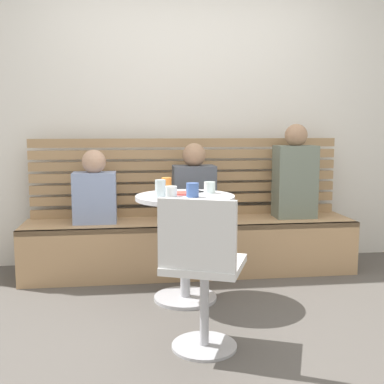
{
  "coord_description": "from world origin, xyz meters",
  "views": [
    {
      "loc": [
        -0.5,
        -2.64,
        1.2
      ],
      "look_at": [
        -0.06,
        0.66,
        0.75
      ],
      "focal_mm": 44.65,
      "sensor_mm": 36.0,
      "label": 1
    }
  ],
  "objects_px": {
    "cafe_table": "(185,227)",
    "person_child_left": "(95,191)",
    "plate_small": "(184,193)",
    "cup_tumbler_orange": "(167,184)",
    "person_adult": "(295,176)",
    "cup_glass_short": "(210,187)",
    "cup_glass_tall": "(160,189)",
    "person_child_middle": "(194,187)",
    "phone_on_table": "(195,191)",
    "cup_mug_blue": "(193,190)",
    "cup_ceramic_white": "(171,191)",
    "white_chair": "(202,269)",
    "booth_bench": "(191,246)"
  },
  "relations": [
    {
      "from": "cafe_table",
      "to": "person_child_left",
      "type": "distance_m",
      "value": 0.93
    },
    {
      "from": "cup_ceramic_white",
      "to": "cup_tumbler_orange",
      "type": "bearing_deg",
      "value": 91.77
    },
    {
      "from": "booth_bench",
      "to": "cup_mug_blue",
      "type": "bearing_deg",
      "value": -96.37
    },
    {
      "from": "cafe_table",
      "to": "plate_small",
      "type": "relative_size",
      "value": 4.35
    },
    {
      "from": "cup_tumbler_orange",
      "to": "cup_glass_tall",
      "type": "distance_m",
      "value": 0.33
    },
    {
      "from": "person_adult",
      "to": "plate_small",
      "type": "xyz_separation_m",
      "value": [
        -1.02,
        -0.6,
        -0.05
      ]
    },
    {
      "from": "person_adult",
      "to": "white_chair",
      "type": "bearing_deg",
      "value": -124.87
    },
    {
      "from": "cafe_table",
      "to": "person_child_middle",
      "type": "xyz_separation_m",
      "value": [
        0.15,
        0.61,
        0.2
      ]
    },
    {
      "from": "person_child_middle",
      "to": "phone_on_table",
      "type": "distance_m",
      "value": 0.42
    },
    {
      "from": "white_chair",
      "to": "cup_tumbler_orange",
      "type": "relative_size",
      "value": 8.5
    },
    {
      "from": "cup_ceramic_white",
      "to": "plate_small",
      "type": "height_order",
      "value": "cup_ceramic_white"
    },
    {
      "from": "person_child_middle",
      "to": "cup_tumbler_orange",
      "type": "xyz_separation_m",
      "value": [
        -0.25,
        -0.37,
        0.07
      ]
    },
    {
      "from": "cafe_table",
      "to": "cup_tumbler_orange",
      "type": "xyz_separation_m",
      "value": [
        -0.11,
        0.23,
        0.27
      ]
    },
    {
      "from": "cup_tumbler_orange",
      "to": "cup_glass_tall",
      "type": "bearing_deg",
      "value": -101.54
    },
    {
      "from": "booth_bench",
      "to": "phone_on_table",
      "type": "relative_size",
      "value": 19.29
    },
    {
      "from": "plate_small",
      "to": "cup_ceramic_white",
      "type": "bearing_deg",
      "value": -134.08
    },
    {
      "from": "person_child_middle",
      "to": "plate_small",
      "type": "bearing_deg",
      "value": -104.88
    },
    {
      "from": "person_child_left",
      "to": "person_child_middle",
      "type": "relative_size",
      "value": 0.92
    },
    {
      "from": "person_adult",
      "to": "cup_glass_short",
      "type": "distance_m",
      "value": 1.0
    },
    {
      "from": "white_chair",
      "to": "person_child_left",
      "type": "height_order",
      "value": "person_child_left"
    },
    {
      "from": "cafe_table",
      "to": "cup_tumbler_orange",
      "type": "relative_size",
      "value": 7.4
    },
    {
      "from": "white_chair",
      "to": "cup_mug_blue",
      "type": "height_order",
      "value": "white_chair"
    },
    {
      "from": "cafe_table",
      "to": "plate_small",
      "type": "height_order",
      "value": "plate_small"
    },
    {
      "from": "cup_ceramic_white",
      "to": "cup_glass_short",
      "type": "relative_size",
      "value": 1.0
    },
    {
      "from": "white_chair",
      "to": "cup_ceramic_white",
      "type": "height_order",
      "value": "white_chair"
    },
    {
      "from": "cup_glass_short",
      "to": "cup_glass_tall",
      "type": "distance_m",
      "value": 0.41
    },
    {
      "from": "cup_ceramic_white",
      "to": "person_child_middle",
      "type": "bearing_deg",
      "value": 69.31
    },
    {
      "from": "cup_glass_short",
      "to": "phone_on_table",
      "type": "xyz_separation_m",
      "value": [
        -0.09,
        0.09,
        -0.04
      ]
    },
    {
      "from": "cup_tumbler_orange",
      "to": "white_chair",
      "type": "bearing_deg",
      "value": -84.5
    },
    {
      "from": "cup_tumbler_orange",
      "to": "cup_glass_tall",
      "type": "relative_size",
      "value": 0.83
    },
    {
      "from": "person_child_middle",
      "to": "cup_ceramic_white",
      "type": "bearing_deg",
      "value": -110.69
    },
    {
      "from": "white_chair",
      "to": "cup_ceramic_white",
      "type": "xyz_separation_m",
      "value": [
        -0.09,
        0.77,
        0.31
      ]
    },
    {
      "from": "person_adult",
      "to": "cup_glass_short",
      "type": "relative_size",
      "value": 9.9
    },
    {
      "from": "white_chair",
      "to": "cup_glass_tall",
      "type": "relative_size",
      "value": 7.08
    },
    {
      "from": "white_chair",
      "to": "person_child_middle",
      "type": "xyz_separation_m",
      "value": [
        0.15,
        1.41,
        0.26
      ]
    },
    {
      "from": "booth_bench",
      "to": "person_child_middle",
      "type": "distance_m",
      "value": 0.5
    },
    {
      "from": "person_adult",
      "to": "cup_tumbler_orange",
      "type": "xyz_separation_m",
      "value": [
        -1.13,
        -0.43,
        -0.01
      ]
    },
    {
      "from": "white_chair",
      "to": "person_child_left",
      "type": "bearing_deg",
      "value": 113.94
    },
    {
      "from": "cup_mug_blue",
      "to": "phone_on_table",
      "type": "xyz_separation_m",
      "value": [
        0.05,
        0.27,
        -0.04
      ]
    },
    {
      "from": "cafe_table",
      "to": "cup_mug_blue",
      "type": "bearing_deg",
      "value": -65.49
    },
    {
      "from": "person_adult",
      "to": "person_child_left",
      "type": "relative_size",
      "value": 1.35
    },
    {
      "from": "cup_tumbler_orange",
      "to": "plate_small",
      "type": "bearing_deg",
      "value": -57.85
    },
    {
      "from": "person_child_middle",
      "to": "cup_glass_tall",
      "type": "height_order",
      "value": "person_child_middle"
    },
    {
      "from": "cafe_table",
      "to": "person_child_left",
      "type": "height_order",
      "value": "person_child_left"
    },
    {
      "from": "white_chair",
      "to": "cup_ceramic_white",
      "type": "bearing_deg",
      "value": 96.84
    },
    {
      "from": "plate_small",
      "to": "phone_on_table",
      "type": "bearing_deg",
      "value": 53.98
    },
    {
      "from": "person_child_middle",
      "to": "plate_small",
      "type": "xyz_separation_m",
      "value": [
        -0.15,
        -0.55,
        0.03
      ]
    },
    {
      "from": "white_chair",
      "to": "cup_glass_tall",
      "type": "distance_m",
      "value": 0.81
    },
    {
      "from": "cup_glass_short",
      "to": "plate_small",
      "type": "relative_size",
      "value": 0.47
    },
    {
      "from": "person_child_left",
      "to": "booth_bench",
      "type": "bearing_deg",
      "value": -1.07
    }
  ]
}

